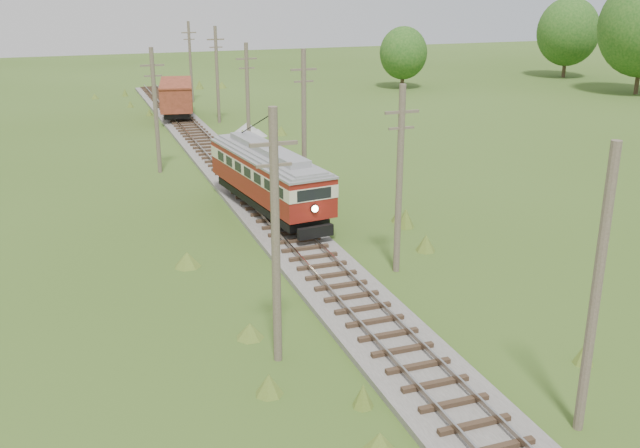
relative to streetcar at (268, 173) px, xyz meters
name	(u,v)px	position (x,y,z in m)	size (l,w,h in m)	color
railbed_main	(243,185)	(0.00, 6.16, -2.34)	(3.60, 96.00, 0.57)	#605B54
streetcar	(268,173)	(0.00, 0.00, 0.00)	(4.18, 11.89, 5.38)	black
gondola	(176,96)	(0.00, 32.48, -0.33)	(4.44, 9.47, 3.03)	black
gravel_pile	(249,129)	(4.63, 22.62, -2.02)	(2.99, 3.17, 1.09)	gray
utility_pole_r_1	(596,294)	(3.10, -22.84, 1.87)	(0.30, 0.30, 8.80)	brown
utility_pole_r_2	(399,179)	(3.30, -9.84, 1.89)	(1.60, 0.30, 8.60)	brown
utility_pole_r_3	(304,123)	(3.20, 3.16, 2.10)	(1.60, 0.30, 9.00)	brown
utility_pole_r_4	(248,97)	(3.00, 16.16, 1.79)	(1.60, 0.30, 8.40)	brown
utility_pole_r_5	(217,74)	(3.40, 29.16, 2.05)	(1.60, 0.30, 8.90)	brown
utility_pole_r_6	(190,61)	(3.20, 42.16, 1.95)	(1.60, 0.30, 8.70)	brown
utility_pole_l_a	(276,237)	(-4.20, -15.84, 2.10)	(1.60, 0.30, 9.00)	brown
utility_pole_l_b	(156,110)	(-4.50, 12.16, 1.89)	(1.60, 0.30, 8.60)	brown
tree_right_5	(568,32)	(56.00, 46.16, 3.66)	(8.40, 8.40, 10.82)	#38281C
tree_mid_b	(403,53)	(30.00, 44.16, 1.80)	(5.88, 5.88, 7.57)	#38281C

